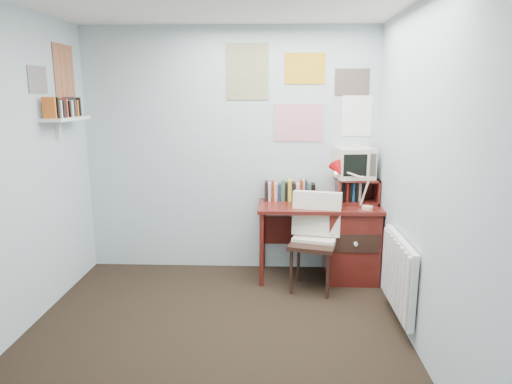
% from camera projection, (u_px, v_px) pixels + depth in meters
% --- Properties ---
extents(ground, '(3.50, 3.50, 0.00)m').
position_uv_depth(ground, '(209.00, 356.00, 3.26)').
color(ground, black).
rests_on(ground, ground).
extents(back_wall, '(3.00, 0.02, 2.50)m').
position_uv_depth(back_wall, '(230.00, 152.00, 4.71)').
color(back_wall, '#A9BAC2').
rests_on(back_wall, ground).
extents(right_wall, '(0.02, 3.50, 2.50)m').
position_uv_depth(right_wall, '(436.00, 187.00, 2.94)').
color(right_wall, '#A9BAC2').
rests_on(right_wall, ground).
extents(desk, '(1.20, 0.55, 0.76)m').
position_uv_depth(desk, '(345.00, 239.00, 4.58)').
color(desk, '#531813').
rests_on(desk, ground).
extents(desk_chair, '(0.56, 0.54, 0.90)m').
position_uv_depth(desk_chair, '(313.00, 244.00, 4.28)').
color(desk_chair, black).
rests_on(desk_chair, ground).
extents(desk_lamp, '(0.28, 0.24, 0.39)m').
position_uv_depth(desk_lamp, '(368.00, 189.00, 4.31)').
color(desk_lamp, red).
rests_on(desk_lamp, desk).
extents(tv_riser, '(0.40, 0.30, 0.25)m').
position_uv_depth(tv_riser, '(357.00, 190.00, 4.58)').
color(tv_riser, '#531813').
rests_on(tv_riser, desk).
extents(crt_tv, '(0.39, 0.37, 0.33)m').
position_uv_depth(crt_tv, '(354.00, 161.00, 4.54)').
color(crt_tv, beige).
rests_on(crt_tv, tv_riser).
extents(book_row, '(0.60, 0.14, 0.22)m').
position_uv_depth(book_row, '(294.00, 190.00, 4.67)').
color(book_row, '#531813').
rests_on(book_row, desk).
extents(radiator, '(0.09, 0.80, 0.60)m').
position_uv_depth(radiator, '(399.00, 274.00, 3.65)').
color(radiator, white).
rests_on(radiator, right_wall).
extents(wall_shelf, '(0.20, 0.62, 0.24)m').
position_uv_depth(wall_shelf, '(66.00, 119.00, 4.05)').
color(wall_shelf, white).
rests_on(wall_shelf, left_wall).
extents(posters_back, '(1.20, 0.01, 0.90)m').
position_uv_depth(posters_back, '(299.00, 92.00, 4.55)').
color(posters_back, white).
rests_on(posters_back, back_wall).
extents(posters_left, '(0.01, 0.70, 0.60)m').
position_uv_depth(posters_left, '(52.00, 75.00, 3.97)').
color(posters_left, white).
rests_on(posters_left, left_wall).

